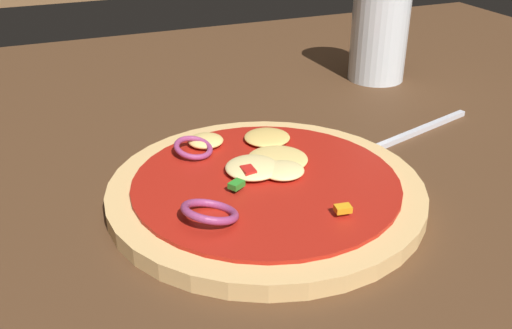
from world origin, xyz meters
The scene contains 4 objects.
dining_table centered at (0.00, 0.00, 0.01)m, with size 1.16×1.08×0.03m.
pizza centered at (-0.05, 0.01, 0.04)m, with size 0.24×0.24×0.03m.
fork centered at (0.11, 0.06, 0.03)m, with size 0.19×0.07×0.01m.
beer_glass centered at (0.19, 0.22, 0.09)m, with size 0.07×0.07×0.13m.
Camera 1 is at (-0.20, -0.35, 0.26)m, focal length 40.51 mm.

